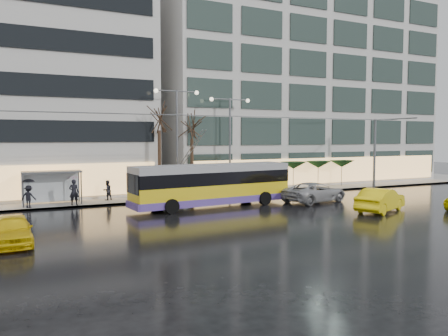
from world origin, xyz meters
TOP-DOWN VIEW (x-y plane):
  - ground at (0.00, 0.00)m, footprint 140.00×140.00m
  - sidewalk at (2.00, 14.00)m, footprint 80.00×10.00m
  - kerb at (2.00, 9.05)m, footprint 80.00×0.10m
  - building_right at (19.00, 19.00)m, footprint 32.00×14.00m
  - trolleybus at (2.76, 5.15)m, footprint 12.54×5.14m
  - catenary at (1.00, 7.94)m, footprint 42.24×5.12m
  - bus_shelter at (-8.38, 10.69)m, footprint 4.20×1.60m
  - street_lamp_near at (2.00, 10.80)m, footprint 3.96×0.36m
  - street_lamp_far at (7.00, 10.80)m, footprint 3.96×0.36m
  - tree_a at (0.50, 11.00)m, footprint 3.20×3.20m
  - tree_b at (3.50, 11.20)m, footprint 3.20×3.20m
  - parasol_a at (14.00, 11.00)m, footprint 2.50×2.50m
  - parasol_b at (17.00, 11.00)m, footprint 2.50×2.50m
  - parasol_c at (20.00, 11.00)m, footprint 2.50×2.50m
  - taxi_a at (-10.62, -1.32)m, footprint 1.81×4.29m
  - taxi_b at (12.45, -1.84)m, footprint 5.28×3.62m
  - sedan_silver at (11.14, 3.82)m, footprint 6.12×3.80m
  - pedestrian_a at (-6.58, 9.40)m, footprint 1.23×1.24m
  - pedestrian_b at (-3.86, 11.00)m, footprint 0.96×0.88m
  - pedestrian_c at (-9.64, 9.49)m, footprint 1.20×1.10m

SIDE VIEW (x-z plane):
  - ground at x=0.00m, z-range 0.00..0.00m
  - sidewalk at x=2.00m, z-range 0.00..0.15m
  - kerb at x=2.00m, z-range 0.00..0.15m
  - taxi_a at x=-10.62m, z-range 0.00..1.45m
  - sedan_silver at x=11.14m, z-range 0.00..1.58m
  - taxi_b at x=12.45m, z-range 0.00..1.65m
  - pedestrian_b at x=-3.86m, z-range 0.15..1.74m
  - pedestrian_c at x=-9.64m, z-range 0.21..2.32m
  - trolleybus at x=2.76m, z-range -1.32..4.42m
  - pedestrian_a at x=-6.58m, z-range 0.47..2.66m
  - bus_shelter at x=-8.38m, z-range 0.71..3.22m
  - parasol_a at x=14.00m, z-range 1.12..3.77m
  - parasol_b at x=17.00m, z-range 1.12..3.77m
  - parasol_c at x=20.00m, z-range 1.12..3.77m
  - catenary at x=1.00m, z-range 0.75..7.75m
  - street_lamp_far at x=7.00m, z-range 1.45..9.98m
  - street_lamp_near at x=2.00m, z-range 1.48..10.51m
  - tree_b at x=3.50m, z-range 2.55..10.25m
  - tree_a at x=0.50m, z-range 2.89..11.29m
  - building_right at x=19.00m, z-range 0.15..25.15m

